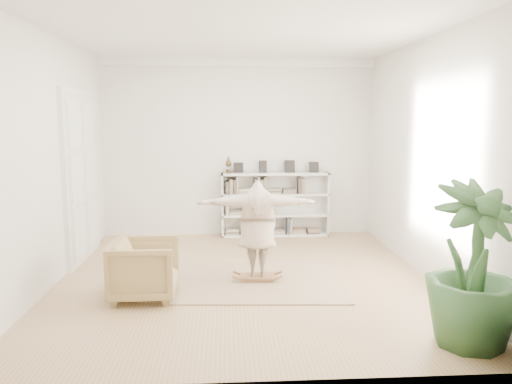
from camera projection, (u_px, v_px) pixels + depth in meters
floor at (244, 278)px, 7.51m from camera, size 6.00×6.00×0.00m
room_shell at (238, 62)px, 9.91m from camera, size 6.00×6.00×6.00m
doors at (81, 178)px, 8.43m from camera, size 0.09×1.78×2.92m
bookshelf at (275, 205)px, 10.25m from camera, size 2.20×0.35×1.64m
armchair at (145, 269)px, 6.64m from camera, size 0.88×0.85×0.79m
rug at (257, 280)px, 7.39m from camera, size 2.62×2.15×0.02m
rocker_board at (257, 277)px, 7.38m from camera, size 0.52×0.33×0.11m
person at (257, 226)px, 7.27m from camera, size 1.77×0.58×1.42m
houseplant at (473, 265)px, 5.18m from camera, size 1.20×1.20×1.74m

